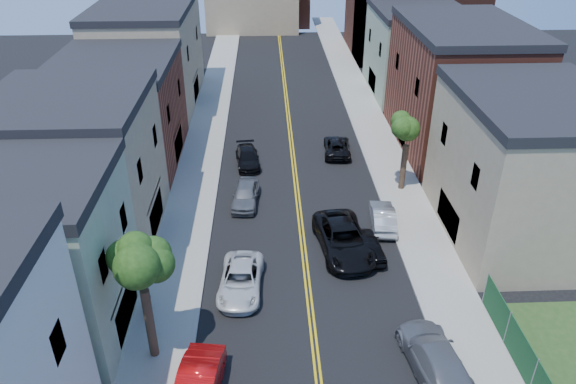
{
  "coord_description": "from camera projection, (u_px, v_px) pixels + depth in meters",
  "views": [
    {
      "loc": [
        -2.18,
        -5.43,
        20.22
      ],
      "look_at": [
        -0.82,
        26.46,
        2.0
      ],
      "focal_mm": 33.83,
      "sensor_mm": 36.0,
      "label": 1
    }
  ],
  "objects": [
    {
      "name": "bldg_right_brick",
      "position": [
        457.0,
        90.0,
        45.82
      ],
      "size": [
        9.0,
        14.0,
        10.0
      ],
      "primitive_type": "cube",
      "color": "brown",
      "rests_on": "ground"
    },
    {
      "name": "black_car_left",
      "position": [
        248.0,
        158.0,
        44.43
      ],
      "size": [
        2.28,
        4.59,
        1.28
      ],
      "primitive_type": "imported",
      "rotation": [
        0.0,
        0.0,
        0.11
      ],
      "color": "black",
      "rests_on": "ground"
    },
    {
      "name": "dark_car_right_far",
      "position": [
        337.0,
        146.0,
        46.31
      ],
      "size": [
        2.48,
        4.81,
        1.3
      ],
      "primitive_type": "imported",
      "rotation": [
        0.0,
        0.0,
        3.07
      ],
      "color": "black",
      "rests_on": "ground"
    },
    {
      "name": "tree_right_far",
      "position": [
        409.0,
        118.0,
        38.29
      ],
      "size": [
        4.4,
        4.4,
        8.03
      ],
      "color": "#35281A",
      "rests_on": "sidewalk_right"
    },
    {
      "name": "bldg_left_tan_far",
      "position": [
        149.0,
        57.0,
        55.33
      ],
      "size": [
        9.0,
        16.0,
        9.5
      ],
      "primitive_type": "cube",
      "color": "#998466",
      "rests_on": "ground"
    },
    {
      "name": "pedestrian_left",
      "position": [
        147.0,
        299.0,
        28.71
      ],
      "size": [
        0.56,
        0.74,
        1.82
      ],
      "primitive_type": "imported",
      "rotation": [
        0.0,
        0.0,
        1.78
      ],
      "color": "#2A2931",
      "rests_on": "sidewalk_left"
    },
    {
      "name": "bldg_right_palegrn",
      "position": [
        415.0,
        54.0,
        58.34
      ],
      "size": [
        9.0,
        12.0,
        8.5
      ],
      "primitive_type": "cube",
      "color": "gray",
      "rests_on": "ground"
    },
    {
      "name": "black_suv_lane",
      "position": [
        343.0,
        239.0,
        33.83
      ],
      "size": [
        3.69,
        6.67,
        1.77
      ],
      "primitive_type": "imported",
      "rotation": [
        0.0,
        0.0,
        0.12
      ],
      "color": "black",
      "rests_on": "ground"
    },
    {
      "name": "curb_left",
      "position": [
        223.0,
        138.0,
        49.26
      ],
      "size": [
        0.3,
        100.0,
        0.15
      ],
      "primitive_type": "cube",
      "color": "gray",
      "rests_on": "ground"
    },
    {
      "name": "black_car_right",
      "position": [
        368.0,
        245.0,
        33.62
      ],
      "size": [
        1.95,
        4.1,
        1.35
      ],
      "primitive_type": "imported",
      "rotation": [
        0.0,
        0.0,
        3.23
      ],
      "color": "black",
      "rests_on": "ground"
    },
    {
      "name": "silver_car_right",
      "position": [
        383.0,
        217.0,
        36.41
      ],
      "size": [
        1.85,
        4.39,
        1.41
      ],
      "primitive_type": "imported",
      "rotation": [
        0.0,
        0.0,
        3.06
      ],
      "color": "#B1B5B9",
      "rests_on": "ground"
    },
    {
      "name": "white_pickup",
      "position": [
        241.0,
        280.0,
        30.64
      ],
      "size": [
        2.68,
        5.22,
        1.41
      ],
      "primitive_type": "imported",
      "rotation": [
        0.0,
        0.0,
        -0.07
      ],
      "color": "silver",
      "rests_on": "ground"
    },
    {
      "name": "grey_car_right",
      "position": [
        435.0,
        358.0,
        25.45
      ],
      "size": [
        3.01,
        5.91,
        1.64
      ],
      "primitive_type": "imported",
      "rotation": [
        0.0,
        0.0,
        3.27
      ],
      "color": "slate",
      "rests_on": "ground"
    },
    {
      "name": "curb_right",
      "position": [
        358.0,
        136.0,
        49.71
      ],
      "size": [
        0.3,
        100.0,
        0.15
      ],
      "primitive_type": "cube",
      "color": "gray",
      "rests_on": "ground"
    },
    {
      "name": "bldg_right_tan",
      "position": [
        526.0,
        172.0,
        33.92
      ],
      "size": [
        9.0,
        12.0,
        9.0
      ],
      "primitive_type": "cube",
      "color": "#998466",
      "rests_on": "ground"
    },
    {
      "name": "grey_car_left",
      "position": [
        246.0,
        194.0,
        38.96
      ],
      "size": [
        2.15,
        4.56,
        1.51
      ],
      "primitive_type": "imported",
      "rotation": [
        0.0,
        0.0,
        -0.09
      ],
      "color": "#5A5D62",
      "rests_on": "ground"
    },
    {
      "name": "bldg_left_brick",
      "position": [
        119.0,
        115.0,
        43.55
      ],
      "size": [
        9.0,
        12.0,
        8.0
      ],
      "primitive_type": "cube",
      "color": "brown",
      "rests_on": "ground"
    },
    {
      "name": "sidewalk_right",
      "position": [
        377.0,
        135.0,
        49.77
      ],
      "size": [
        3.2,
        100.0,
        0.15
      ],
      "primitive_type": "cube",
      "color": "gray",
      "rests_on": "ground"
    },
    {
      "name": "bldg_left_tan_near",
      "position": [
        78.0,
        173.0,
        33.76
      ],
      "size": [
        9.0,
        10.0,
        9.0
      ],
      "primitive_type": "cube",
      "color": "#998466",
      "rests_on": "ground"
    },
    {
      "name": "tree_left_mid",
      "position": [
        137.0,
        246.0,
        23.41
      ],
      "size": [
        5.2,
        5.2,
        9.29
      ],
      "color": "#35281A",
      "rests_on": "sidewalk_left"
    },
    {
      "name": "sidewalk_left",
      "position": [
        204.0,
        138.0,
        49.19
      ],
      "size": [
        3.2,
        100.0,
        0.15
      ],
      "primitive_type": "cube",
      "color": "gray",
      "rests_on": "ground"
    },
    {
      "name": "bldg_left_palegrn",
      "position": [
        24.0,
        265.0,
        26.08
      ],
      "size": [
        9.0,
        8.0,
        8.5
      ],
      "primitive_type": "cube",
      "color": "gray",
      "rests_on": "ground"
    }
  ]
}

